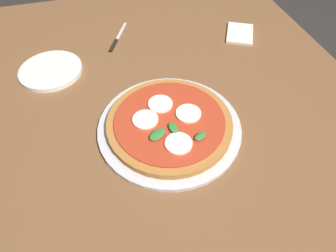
{
  "coord_description": "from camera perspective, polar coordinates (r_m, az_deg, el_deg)",
  "views": [
    {
      "loc": [
        0.56,
        -0.13,
        1.29
      ],
      "look_at": [
        0.1,
        -0.0,
        0.72
      ],
      "focal_mm": 30.6,
      "sensor_mm": 36.0,
      "label": 1
    }
  ],
  "objects": [
    {
      "name": "plate_white",
      "position": [
        0.97,
        -22.3,
        10.21
      ],
      "size": [
        0.19,
        0.19,
        0.01
      ],
      "primitive_type": "cylinder",
      "color": "white",
      "rests_on": "dining_table"
    },
    {
      "name": "knife",
      "position": [
        1.06,
        -10.26,
        16.46
      ],
      "size": [
        0.17,
        0.09,
        0.01
      ],
      "color": "black",
      "rests_on": "dining_table"
    },
    {
      "name": "serving_tray",
      "position": [
        0.74,
        0.0,
        -0.2
      ],
      "size": [
        0.37,
        0.37,
        0.01
      ],
      "primitive_type": "cylinder",
      "color": "silver",
      "rests_on": "dining_table"
    },
    {
      "name": "dining_table",
      "position": [
        0.87,
        -1.49,
        1.11
      ],
      "size": [
        1.39,
        1.2,
        0.71
      ],
      "color": "brown",
      "rests_on": "ground_plane"
    },
    {
      "name": "ground_plane",
      "position": [
        1.41,
        -0.95,
        -16.24
      ],
      "size": [
        6.0,
        6.0,
        0.0
      ],
      "primitive_type": "plane",
      "color": "#2D2B28"
    },
    {
      "name": "napkin",
      "position": [
        1.11,
        14.12,
        17.45
      ],
      "size": [
        0.16,
        0.14,
        0.01
      ],
      "primitive_type": "cube",
      "rotation": [
        0.0,
        0.0,
        -0.46
      ],
      "color": "white",
      "rests_on": "dining_table"
    },
    {
      "name": "pizza",
      "position": [
        0.72,
        -0.01,
        0.65
      ],
      "size": [
        0.32,
        0.32,
        0.03
      ],
      "color": "#B27033",
      "rests_on": "serving_tray"
    }
  ]
}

